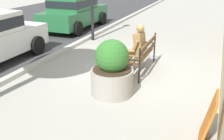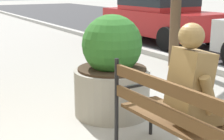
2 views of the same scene
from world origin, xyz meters
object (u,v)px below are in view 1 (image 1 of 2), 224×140
bronze_statue_seated (135,49)px  park_bench (142,53)px  parked_car_green (74,11)px  leaning_signboard (208,120)px  concrete_planter (112,71)px

bronze_statue_seated → park_bench: bearing=-76.4°
parked_car_green → leaning_signboard: size_ratio=4.58×
bronze_statue_seated → concrete_planter: 1.63m
concrete_planter → park_bench: bearing=-8.2°
park_bench → leaning_signboard: park_bench is taller
bronze_statue_seated → concrete_planter: (-1.63, 0.03, -0.09)m
concrete_planter → parked_car_green: parked_car_green is taller
park_bench → concrete_planter: concrete_planter is taller
park_bench → bronze_statue_seated: (-0.05, 0.21, 0.12)m
park_bench → bronze_statue_seated: 0.25m
concrete_planter → parked_car_green: size_ratio=0.32×
concrete_planter → leaning_signboard: concrete_planter is taller
park_bench → leaning_signboard: 3.43m
concrete_planter → leaning_signboard: size_ratio=1.47×
park_bench → parked_car_green: 6.23m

